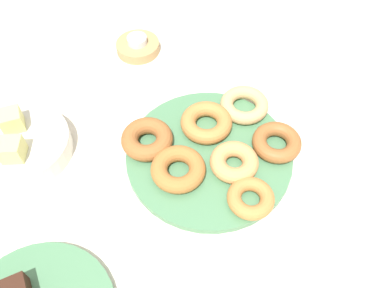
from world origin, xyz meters
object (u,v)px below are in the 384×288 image
donut_1 (251,198)px  donut_4 (277,142)px  tealight (137,40)px  melon_chunk_left (12,147)px  donut_5 (147,139)px  donut_plate (209,155)px  donut_0 (178,169)px  melon_chunk_right (11,120)px  donut_6 (244,105)px  fruit_bowl (23,146)px  donut_3 (234,162)px  candle_holder (138,47)px  donut_2 (206,122)px

donut_1 → donut_4: bearing=-30.5°
tealight → melon_chunk_left: size_ratio=1.16×
donut_5 → donut_plate: bearing=-104.4°
donut_0 → donut_1: donut_0 is taller
melon_chunk_right → tealight: bearing=-42.5°
donut_6 → fruit_bowl: 0.40m
donut_1 → melon_chunk_left: bearing=74.7°
donut_3 → candle_holder: size_ratio=0.89×
donut_6 → tealight: same height
donut_0 → donut_3: (0.01, -0.09, -0.00)m
donut_0 → melon_chunk_right: (0.10, 0.28, 0.03)m
donut_5 → melon_chunk_right: 0.23m
donut_6 → melon_chunk_left: size_ratio=2.51×
donut_2 → donut_3: bearing=-156.2°
donut_2 → melon_chunk_left: (-0.05, 0.32, 0.03)m
donut_0 → donut_2: same height
donut_2 → donut_4: size_ratio=1.09×
donut_3 → melon_chunk_right: size_ratio=2.29×
donut_0 → candle_holder: 0.34m
melon_chunk_right → donut_6: bearing=-85.3°
donut_6 → tealight: 0.28m
donut_2 → donut_5: (-0.03, 0.11, 0.00)m
donut_0 → donut_3: same height
donut_2 → candle_holder: bearing=28.4°
donut_6 → melon_chunk_right: melon_chunk_right is taller
donut_3 → donut_6: size_ratio=0.91×
donut_plate → donut_0: size_ratio=3.17×
melon_chunk_right → donut_5: bearing=-98.8°
candle_holder → fruit_bowl: (-0.26, 0.20, 0.01)m
donut_6 → fruit_bowl: size_ratio=0.54×
candle_holder → melon_chunk_left: 0.35m
donut_0 → donut_6: 0.19m
donut_6 → tealight: size_ratio=2.16×
tealight → melon_chunk_right: bearing=137.5°
donut_5 → tealight: donut_5 is taller
tealight → melon_chunk_right: (-0.23, 0.21, 0.03)m
donut_4 → melon_chunk_left: melon_chunk_left is taller
donut_0 → donut_1: (-0.06, -0.11, -0.00)m
candle_holder → tealight: tealight is taller
donut_plate → donut_3: bearing=-128.3°
melon_chunk_right → donut_plate: bearing=-100.6°
donut_1 → donut_4: size_ratio=0.89×
donut_0 → donut_1: bearing=-118.7°
donut_0 → melon_chunk_left: size_ratio=2.55×
donut_1 → melon_chunk_right: size_ratio=2.11×
donut_plate → melon_chunk_right: size_ratio=8.07×
donut_6 → melon_chunk_right: 0.41m
donut_4 → donut_6: bearing=25.5°
donut_3 → donut_6: (0.13, -0.04, -0.00)m
melon_chunk_left → melon_chunk_right: same height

